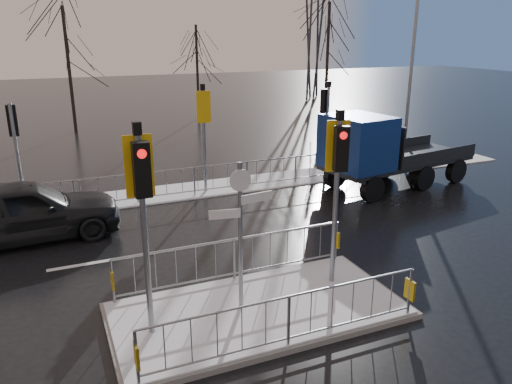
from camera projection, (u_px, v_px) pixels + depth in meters
name	position (u px, v px, depth m)	size (l,w,h in m)	color
ground	(258.00, 313.00, 10.34)	(120.00, 120.00, 0.00)	black
snow_verge	(163.00, 194.00, 17.86)	(30.00, 2.00, 0.04)	white
lane_markings	(265.00, 321.00, 10.04)	(8.00, 11.38, 0.01)	silver
traffic_island	(257.00, 297.00, 10.22)	(6.00, 3.04, 4.15)	slate
far_kerb_fixtures	(173.00, 170.00, 17.22)	(18.00, 0.65, 3.83)	gray
car_far_lane	(24.00, 211.00, 13.73)	(2.04, 5.07, 1.73)	black
flatbed_truck	(374.00, 150.00, 17.89)	(6.35, 3.13, 2.82)	black
tree_far_a	(66.00, 46.00, 27.36)	(3.75, 3.75, 7.08)	black
tree_far_b	(197.00, 54.00, 32.30)	(3.25, 3.25, 6.14)	black
tree_far_c	(328.00, 38.00, 32.36)	(4.00, 4.00, 7.55)	black
street_lamp_right	(413.00, 62.00, 20.37)	(1.25, 0.18, 8.00)	gray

